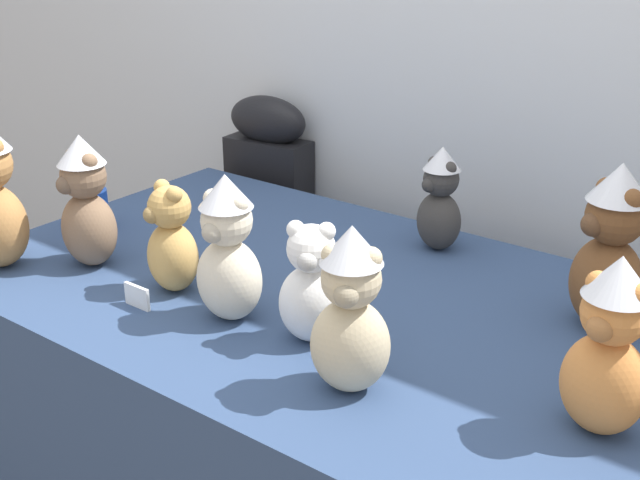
{
  "coord_description": "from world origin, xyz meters",
  "views": [
    {
      "loc": [
        0.98,
        -1.05,
        1.59
      ],
      "look_at": [
        0.0,
        0.25,
        0.91
      ],
      "focal_mm": 45.76,
      "sensor_mm": 36.0,
      "label": 1
    }
  ],
  "objects": [
    {
      "name": "wall_back",
      "position": [
        0.0,
        1.0,
        1.3
      ],
      "size": [
        7.0,
        0.08,
        2.6
      ],
      "primitive_type": "cube",
      "color": "silver",
      "rests_on": "ground_plane"
    },
    {
      "name": "party_cup_blue",
      "position": [
        -0.68,
        0.18,
        0.85
      ],
      "size": [
        0.08,
        0.08,
        0.11
      ],
      "primitive_type": "cylinder",
      "color": "blue",
      "rests_on": "display_table"
    },
    {
      "name": "instrument_case",
      "position": [
        -0.68,
        0.88,
        0.52
      ],
      "size": [
        0.29,
        0.14,
        1.02
      ],
      "rotation": [
        0.0,
        0.0,
        0.08
      ],
      "color": "black",
      "rests_on": "ground_plane"
    },
    {
      "name": "teddy_bear_charcoal",
      "position": [
        0.09,
        0.61,
        0.92
      ],
      "size": [
        0.14,
        0.13,
        0.26
      ],
      "rotation": [
        0.0,
        0.0,
        -0.33
      ],
      "color": "#383533",
      "rests_on": "display_table"
    },
    {
      "name": "teddy_bear_ginger",
      "position": [
        0.67,
        0.11,
        0.94
      ],
      "size": [
        0.15,
        0.13,
        0.31
      ],
      "rotation": [
        0.0,
        0.0,
        -0.12
      ],
      "color": "#D17F3D",
      "rests_on": "display_table"
    },
    {
      "name": "teddy_bear_chestnut",
      "position": [
        0.55,
        0.46,
        0.96
      ],
      "size": [
        0.2,
        0.2,
        0.35
      ],
      "rotation": [
        0.0,
        0.0,
        -0.59
      ],
      "color": "brown",
      "rests_on": "display_table"
    },
    {
      "name": "teddy_bear_mocha",
      "position": [
        -0.52,
        0.04,
        0.95
      ],
      "size": [
        0.16,
        0.14,
        0.32
      ],
      "rotation": [
        0.0,
        0.0,
        -0.13
      ],
      "color": "#7F6047",
      "rests_on": "display_table"
    },
    {
      "name": "teddy_bear_honey",
      "position": [
        -0.26,
        0.06,
        0.91
      ],
      "size": [
        0.15,
        0.14,
        0.25
      ],
      "rotation": [
        0.0,
        0.0,
        -0.3
      ],
      "color": "tan",
      "rests_on": "display_table"
    },
    {
      "name": "teddy_bear_snow",
      "position": [
        0.12,
        0.06,
        0.91
      ],
      "size": [
        0.16,
        0.15,
        0.25
      ],
      "rotation": [
        0.0,
        0.0,
        0.48
      ],
      "color": "white",
      "rests_on": "display_table"
    },
    {
      "name": "teddy_bear_sand",
      "position": [
        0.28,
        -0.03,
        0.95
      ],
      "size": [
        0.18,
        0.17,
        0.31
      ],
      "rotation": [
        0.0,
        0.0,
        0.43
      ],
      "color": "#CCB78E",
      "rests_on": "display_table"
    },
    {
      "name": "display_table",
      "position": [
        0.0,
        0.25,
        0.4
      ],
      "size": [
        1.65,
        1.0,
        0.79
      ],
      "primitive_type": "cube",
      "color": "navy",
      "rests_on": "ground_plane"
    },
    {
      "name": "name_card_front_left",
      "position": [
        -0.26,
        -0.05,
        0.82
      ],
      "size": [
        0.07,
        0.01,
        0.05
      ],
      "primitive_type": "cube",
      "rotation": [
        0.0,
        0.0,
        -0.01
      ],
      "color": "white",
      "rests_on": "display_table"
    },
    {
      "name": "teddy_bear_cream",
      "position": [
        -0.07,
        0.04,
        0.95
      ],
      "size": [
        0.15,
        0.13,
        0.31
      ],
      "rotation": [
        0.0,
        0.0,
        0.09
      ],
      "color": "beige",
      "rests_on": "display_table"
    }
  ]
}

